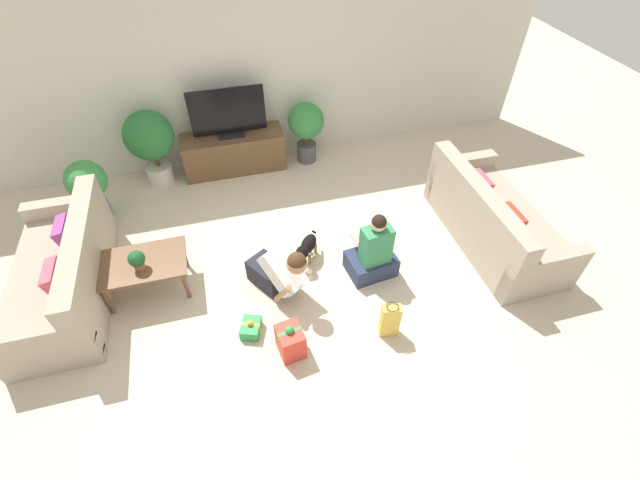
# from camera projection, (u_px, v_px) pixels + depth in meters

# --- Properties ---
(ground_plane) EXTENTS (16.00, 16.00, 0.00)m
(ground_plane) POSITION_uv_depth(u_px,v_px,m) (297.00, 277.00, 4.88)
(ground_plane) COLOR beige
(wall_back) EXTENTS (8.40, 0.06, 2.60)m
(wall_back) POSITION_uv_depth(u_px,v_px,m) (250.00, 71.00, 5.76)
(wall_back) COLOR beige
(wall_back) RESTS_ON ground_plane
(sofa_left) EXTENTS (0.88, 1.96, 0.85)m
(sofa_left) POSITION_uv_depth(u_px,v_px,m) (65.00, 275.00, 4.51)
(sofa_left) COLOR tan
(sofa_left) RESTS_ON ground_plane
(sofa_right) EXTENTS (0.88, 1.96, 0.85)m
(sofa_right) POSITION_uv_depth(u_px,v_px,m) (492.00, 221.00, 5.12)
(sofa_right) COLOR tan
(sofa_right) RESTS_ON ground_plane
(coffee_table) EXTENTS (0.91, 0.59, 0.43)m
(coffee_table) POSITION_uv_depth(u_px,v_px,m) (143.00, 265.00, 4.50)
(coffee_table) COLOR brown
(coffee_table) RESTS_ON ground_plane
(tv_console) EXTENTS (1.44, 0.48, 0.55)m
(tv_console) POSITION_uv_depth(u_px,v_px,m) (234.00, 152.00, 6.20)
(tv_console) COLOR brown
(tv_console) RESTS_ON ground_plane
(tv) EXTENTS (1.02, 0.20, 0.69)m
(tv) POSITION_uv_depth(u_px,v_px,m) (228.00, 115.00, 5.79)
(tv) COLOR black
(tv) RESTS_ON tv_console
(potted_plant_back_left) EXTENTS (0.65, 0.65, 1.08)m
(potted_plant_back_left) POSITION_uv_depth(u_px,v_px,m) (150.00, 140.00, 5.68)
(potted_plant_back_left) COLOR beige
(potted_plant_back_left) RESTS_ON ground_plane
(potted_plant_back_right) EXTENTS (0.52, 0.52, 0.91)m
(potted_plant_back_right) POSITION_uv_depth(u_px,v_px,m) (306.00, 125.00, 6.15)
(potted_plant_back_right) COLOR #4C4C51
(potted_plant_back_right) RESTS_ON ground_plane
(potted_plant_corner_left) EXTENTS (0.50, 0.50, 0.80)m
(potted_plant_corner_left) POSITION_uv_depth(u_px,v_px,m) (87.00, 183.00, 5.30)
(potted_plant_corner_left) COLOR #336B84
(potted_plant_corner_left) RESTS_ON ground_plane
(person_kneeling) EXTENTS (0.66, 0.80, 0.79)m
(person_kneeling) POSITION_uv_depth(u_px,v_px,m) (280.00, 271.00, 4.49)
(person_kneeling) COLOR #23232D
(person_kneeling) RESTS_ON ground_plane
(person_sitting) EXTENTS (0.56, 0.52, 0.89)m
(person_sitting) POSITION_uv_depth(u_px,v_px,m) (373.00, 253.00, 4.72)
(person_sitting) COLOR #283351
(person_sitting) RESTS_ON ground_plane
(dog) EXTENTS (0.33, 0.42, 0.34)m
(dog) POSITION_uv_depth(u_px,v_px,m) (307.00, 247.00, 4.91)
(dog) COLOR black
(dog) RESTS_ON ground_plane
(gift_box_a) EXTENTS (0.25, 0.29, 0.19)m
(gift_box_a) POSITION_uv_depth(u_px,v_px,m) (251.00, 328.00, 4.31)
(gift_box_a) COLOR #2D934C
(gift_box_a) RESTS_ON ground_plane
(gift_box_b) EXTENTS (0.27, 0.30, 0.40)m
(gift_box_b) POSITION_uv_depth(u_px,v_px,m) (290.00, 341.00, 4.09)
(gift_box_b) COLOR red
(gift_box_b) RESTS_ON ground_plane
(gift_bag_a) EXTENTS (0.20, 0.14, 0.44)m
(gift_bag_a) POSITION_uv_depth(u_px,v_px,m) (390.00, 320.00, 4.21)
(gift_bag_a) COLOR #E5B74C
(gift_bag_a) RESTS_ON ground_plane
(tabletop_plant) EXTENTS (0.17, 0.17, 0.22)m
(tabletop_plant) POSITION_uv_depth(u_px,v_px,m) (137.00, 260.00, 4.33)
(tabletop_plant) COLOR #A36042
(tabletop_plant) RESTS_ON coffee_table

